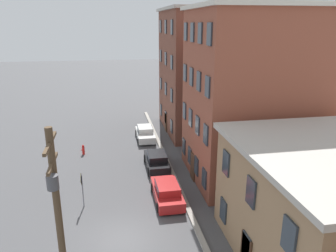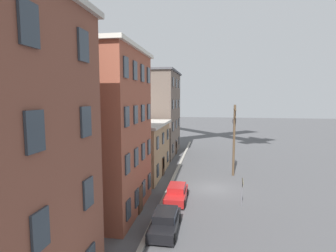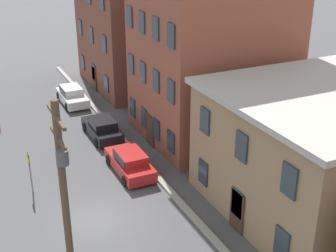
# 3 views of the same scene
# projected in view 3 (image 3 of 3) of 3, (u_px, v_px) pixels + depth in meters

# --- Properties ---
(ground_plane) EXTENTS (200.00, 200.00, 0.00)m
(ground_plane) POSITION_uv_depth(u_px,v_px,m) (98.00, 219.00, 24.21)
(ground_plane) COLOR #4C4C4F
(kerb_strip) EXTENTS (56.00, 0.36, 0.16)m
(kerb_strip) POSITION_uv_depth(u_px,v_px,m) (176.00, 198.00, 25.95)
(kerb_strip) COLOR #9E998E
(kerb_strip) RESTS_ON ground_plane
(apartment_corner) EXTENTS (11.14, 12.04, 13.83)m
(apartment_corner) POSITION_uv_depth(u_px,v_px,m) (152.00, 9.00, 42.28)
(apartment_corner) COLOR brown
(apartment_corner) RESTS_ON ground_plane
(apartment_midblock) EXTENTS (9.12, 9.60, 13.50)m
(apartment_midblock) POSITION_uv_depth(u_px,v_px,m) (212.00, 41.00, 31.33)
(apartment_midblock) COLOR brown
(apartment_midblock) RESTS_ON ground_plane
(apartment_far) EXTENTS (10.74, 11.00, 6.46)m
(apartment_far) POSITION_uv_depth(u_px,v_px,m) (326.00, 151.00, 24.16)
(apartment_far) COLOR #9E7A56
(apartment_far) RESTS_ON ground_plane
(car_white) EXTENTS (4.40, 1.92, 1.43)m
(car_white) POSITION_uv_depth(u_px,v_px,m) (72.00, 95.00, 39.37)
(car_white) COLOR silver
(car_white) RESTS_ON ground_plane
(car_black) EXTENTS (4.40, 1.92, 1.43)m
(car_black) POSITION_uv_depth(u_px,v_px,m) (102.00, 127.00, 33.14)
(car_black) COLOR black
(car_black) RESTS_ON ground_plane
(car_red) EXTENTS (4.40, 1.92, 1.43)m
(car_red) POSITION_uv_depth(u_px,v_px,m) (130.00, 162.00, 28.42)
(car_red) COLOR #B21E1E
(car_red) RESTS_ON ground_plane
(caution_sign) EXTENTS (0.92, 0.08, 2.56)m
(caution_sign) POSITION_uv_depth(u_px,v_px,m) (29.00, 166.00, 25.96)
(caution_sign) COLOR slate
(caution_sign) RESTS_ON ground_plane
(utility_pole) EXTENTS (2.40, 0.44, 8.68)m
(utility_pole) POSITION_uv_depth(u_px,v_px,m) (65.00, 198.00, 17.07)
(utility_pole) COLOR brown
(utility_pole) RESTS_ON ground_plane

